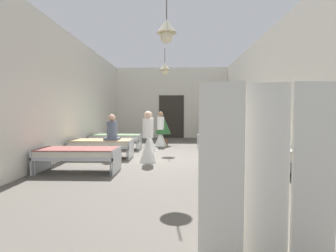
% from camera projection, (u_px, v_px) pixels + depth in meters
% --- Properties ---
extents(ground_plane, '(6.83, 13.59, 0.10)m').
position_uv_depth(ground_plane, '(167.00, 160.00, 7.90)').
color(ground_plane, '#59544C').
extents(room_shell, '(6.63, 13.19, 3.96)m').
position_uv_depth(room_shell, '(169.00, 97.00, 9.16)').
color(room_shell, silver).
rests_on(room_shell, ground).
extents(bed_left_row_0, '(1.90, 0.84, 0.57)m').
position_uv_depth(bed_left_row_0, '(78.00, 154.00, 6.05)').
color(bed_left_row_0, '#B7BCC1').
rests_on(bed_left_row_0, ground).
extents(bed_right_row_0, '(1.90, 0.84, 0.57)m').
position_uv_depth(bed_right_row_0, '(252.00, 155.00, 5.91)').
color(bed_right_row_0, '#B7BCC1').
rests_on(bed_right_row_0, ground).
extents(bed_left_row_1, '(1.90, 0.84, 0.57)m').
position_uv_depth(bed_left_row_1, '(102.00, 144.00, 7.95)').
color(bed_left_row_1, '#B7BCC1').
rests_on(bed_left_row_1, ground).
extents(bed_right_row_1, '(1.90, 0.84, 0.57)m').
position_uv_depth(bed_right_row_1, '(234.00, 145.00, 7.81)').
color(bed_right_row_1, '#B7BCC1').
rests_on(bed_right_row_1, ground).
extents(bed_left_row_2, '(1.90, 0.84, 0.57)m').
position_uv_depth(bed_left_row_2, '(116.00, 138.00, 9.84)').
color(bed_left_row_2, '#B7BCC1').
rests_on(bed_left_row_2, ground).
extents(bed_right_row_2, '(1.90, 0.84, 0.57)m').
position_uv_depth(bed_right_row_2, '(223.00, 138.00, 9.70)').
color(bed_right_row_2, '#B7BCC1').
rests_on(bed_right_row_2, ground).
extents(nurse_near_aisle, '(0.52, 0.52, 1.49)m').
position_uv_depth(nurse_near_aisle, '(149.00, 137.00, 9.31)').
color(nurse_near_aisle, white).
rests_on(nurse_near_aisle, ground).
extents(nurse_mid_aisle, '(0.52, 0.52, 1.49)m').
position_uv_depth(nurse_mid_aisle, '(148.00, 144.00, 7.26)').
color(nurse_mid_aisle, white).
rests_on(nurse_mid_aisle, ground).
extents(nurse_far_aisle, '(0.52, 0.52, 1.49)m').
position_uv_depth(nurse_far_aisle, '(161.00, 134.00, 10.78)').
color(nurse_far_aisle, white).
rests_on(nurse_far_aisle, ground).
extents(patient_seated_primary, '(0.44, 0.44, 0.80)m').
position_uv_depth(patient_seated_primary, '(237.00, 136.00, 5.94)').
color(patient_seated_primary, gray).
rests_on(patient_seated_primary, bed_right_row_0).
extents(patient_seated_secondary, '(0.44, 0.44, 0.80)m').
position_uv_depth(patient_seated_secondary, '(112.00, 131.00, 7.85)').
color(patient_seated_secondary, '#515B70').
rests_on(patient_seated_secondary, bed_left_row_1).
extents(potted_plant, '(0.68, 0.68, 1.32)m').
position_uv_depth(potted_plant, '(163.00, 126.00, 10.93)').
color(potted_plant, brown).
rests_on(potted_plant, ground).
extents(privacy_screen, '(1.24, 0.22, 1.70)m').
position_uv_depth(privacy_screen, '(266.00, 176.00, 2.30)').
color(privacy_screen, silver).
rests_on(privacy_screen, ground).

